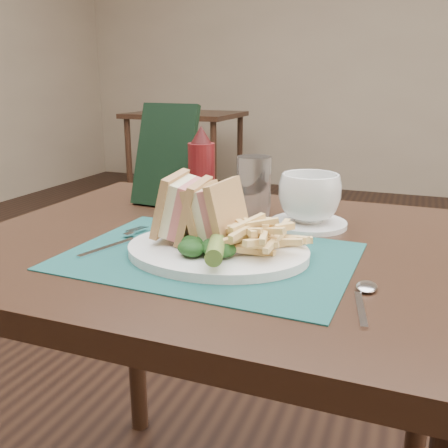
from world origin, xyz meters
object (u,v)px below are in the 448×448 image
at_px(placemat, 209,256).
at_px(sandwich_half_b, 205,210).
at_px(sandwich_half_a, 170,206).
at_px(coffee_cup, 310,198).
at_px(plate, 217,251).
at_px(saucer, 308,224).
at_px(drinking_glass, 254,188).
at_px(table_bg_left, 186,156).
at_px(ketchup_bottle, 202,170).
at_px(check_presenter, 165,155).
at_px(table_main, 220,412).

xyz_separation_m(placemat, sandwich_half_b, (-0.02, 0.03, 0.07)).
relative_size(sandwich_half_a, coffee_cup, 0.93).
bearing_deg(coffee_cup, plate, -114.22).
distance_m(saucer, drinking_glass, 0.13).
height_order(sandwich_half_a, sandwich_half_b, sandwich_half_a).
distance_m(table_bg_left, ketchup_bottle, 3.37).
height_order(sandwich_half_b, ketchup_bottle, ketchup_bottle).
xyz_separation_m(coffee_cup, drinking_glass, (-0.12, 0.01, 0.01)).
bearing_deg(ketchup_bottle, saucer, -4.29).
xyz_separation_m(sandwich_half_b, check_presenter, (-0.21, 0.27, 0.04)).
xyz_separation_m(table_bg_left, saucer, (1.70, -3.02, 0.38)).
relative_size(saucer, check_presenter, 0.64).
relative_size(table_main, saucer, 6.00).
bearing_deg(check_presenter, placemat, -47.52).
relative_size(coffee_cup, ketchup_bottle, 0.65).
relative_size(plate, check_presenter, 1.29).
bearing_deg(check_presenter, plate, -45.47).
bearing_deg(coffee_cup, check_presenter, 170.13).
distance_m(coffee_cup, drinking_glass, 0.12).
relative_size(saucer, coffee_cup, 1.25).
relative_size(table_main, sandwich_half_b, 8.54).
relative_size(plate, drinking_glass, 2.31).
relative_size(table_bg_left, placemat, 1.97).
xyz_separation_m(table_bg_left, ketchup_bottle, (1.47, -3.00, 0.47)).
distance_m(table_main, plate, 0.40).
xyz_separation_m(table_bg_left, coffee_cup, (1.70, -3.02, 0.43)).
bearing_deg(check_presenter, drinking_glass, -8.58).
relative_size(placemat, sandwich_half_b, 4.34).
bearing_deg(drinking_glass, coffee_cup, -3.77).
xyz_separation_m(sandwich_half_b, drinking_glass, (0.01, 0.21, -0.01)).
height_order(table_bg_left, coffee_cup, coffee_cup).
bearing_deg(sandwich_half_b, table_main, 99.64).
xyz_separation_m(saucer, ketchup_bottle, (-0.24, 0.02, 0.09)).
height_order(sandwich_half_a, drinking_glass, drinking_glass).
xyz_separation_m(sandwich_half_b, saucer, (0.13, 0.21, -0.07)).
bearing_deg(ketchup_bottle, check_presenter, 158.72).
distance_m(coffee_cup, check_presenter, 0.35).
bearing_deg(plate, table_bg_left, 113.17).
bearing_deg(check_presenter, table_bg_left, 118.99).
bearing_deg(table_main, ketchup_bottle, 123.61).
bearing_deg(check_presenter, table_main, -38.40).
bearing_deg(sandwich_half_a, check_presenter, 111.60).
relative_size(drinking_glass, check_presenter, 0.56).
height_order(table_main, placemat, placemat).
bearing_deg(ketchup_bottle, coffee_cup, -4.29).
bearing_deg(placemat, sandwich_half_b, 122.39).
relative_size(sandwich_half_a, sandwich_half_b, 1.06).
height_order(saucer, check_presenter, check_presenter).
relative_size(ketchup_bottle, check_presenter, 0.80).
relative_size(sandwich_half_a, saucer, 0.74).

